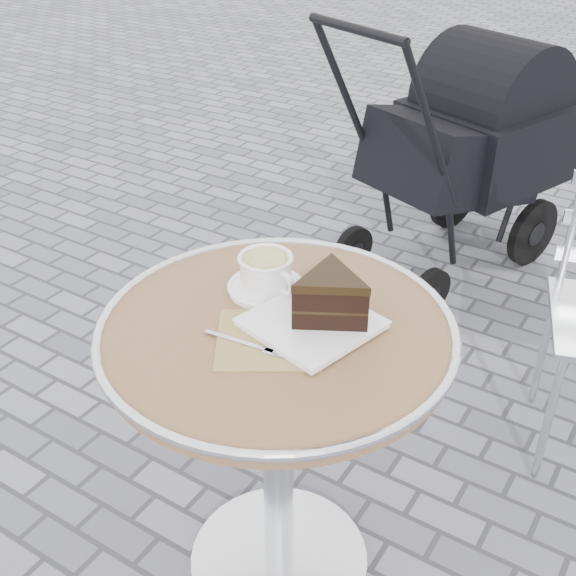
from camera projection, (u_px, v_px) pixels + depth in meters
The scene contains 5 objects.
ground at pixel (279, 563), 1.82m from camera, with size 80.00×80.00×0.00m, color slate.
cafe_table at pixel (277, 390), 1.51m from camera, with size 0.72×0.72×0.74m.
cappuccino_set at pixel (266, 276), 1.52m from camera, with size 0.16×0.17×0.08m.
cake_plate_set at pixel (325, 304), 1.39m from camera, with size 0.32×0.35×0.12m.
baby_stroller at pixel (465, 156), 2.84m from camera, with size 0.77×1.11×1.06m.
Camera 1 is at (0.64, -0.97, 1.56)m, focal length 45.00 mm.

